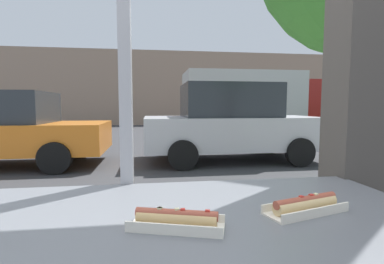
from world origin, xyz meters
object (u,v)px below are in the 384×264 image
hotdog_tray_far (305,205)px  parked_car_silver (230,123)px  box_truck (260,102)px  hotdog_tray_near (176,220)px

hotdog_tray_far → parked_car_silver: parked_car_silver is taller
parked_car_silver → box_truck: 5.01m
hotdog_tray_near → hotdog_tray_far: size_ratio=0.96×
hotdog_tray_near → box_truck: bearing=67.5°
parked_car_silver → box_truck: bearing=60.5°
hotdog_tray_near → hotdog_tray_far: same height
hotdog_tray_near → hotdog_tray_far: 0.40m
hotdog_tray_far → box_truck: size_ratio=0.04×
hotdog_tray_far → box_truck: 11.11m
box_truck → hotdog_tray_near: bearing=-112.5°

